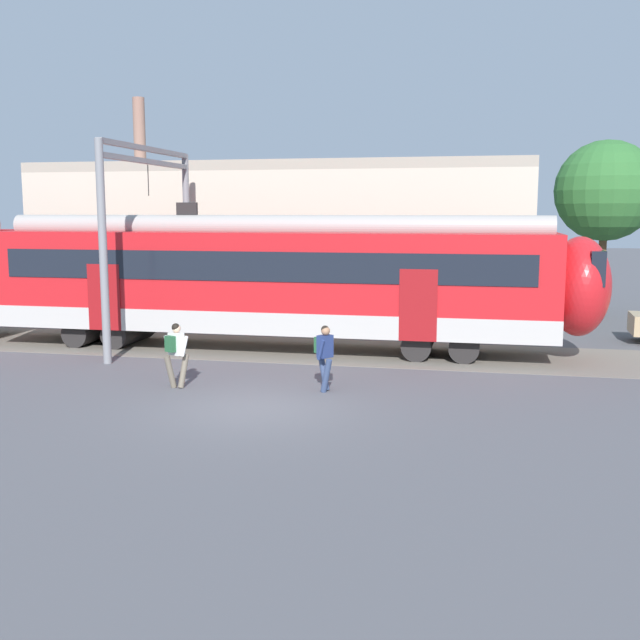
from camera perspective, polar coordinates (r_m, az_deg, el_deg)
The scene contains 7 objects.
ground_plane at distance 17.23m, azimuth -5.01°, elevation -6.72°, with size 160.00×160.00×0.00m, color #515156.
commuter_train at distance 27.71m, azimuth -21.22°, elevation 3.18°, with size 38.05×3.07×4.73m.
pedestrian_white at distance 19.23m, azimuth -10.94°, elevation -2.24°, with size 0.66×0.57×1.67m.
pedestrian_navy at distance 18.55m, azimuth 0.34°, elevation -2.47°, with size 0.55×0.67×1.67m.
catenary_gantry at distance 25.44m, azimuth -12.87°, elevation 7.78°, with size 0.24×6.64×6.53m.
background_building at distance 31.34m, azimuth -3.17°, elevation 6.01°, with size 20.28×5.00×9.20m.
street_tree_right at distance 33.62m, azimuth 20.94°, elevation 9.16°, with size 4.16×4.16×7.37m.
Camera 1 is at (4.91, -15.90, 4.46)m, focal length 42.00 mm.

